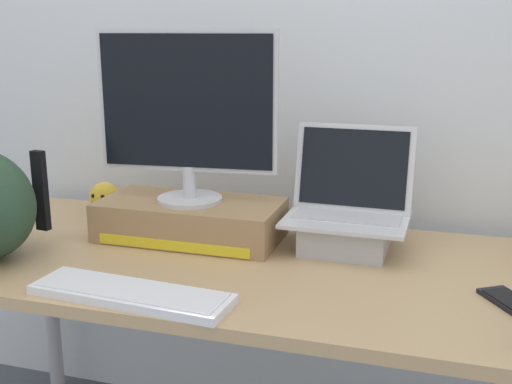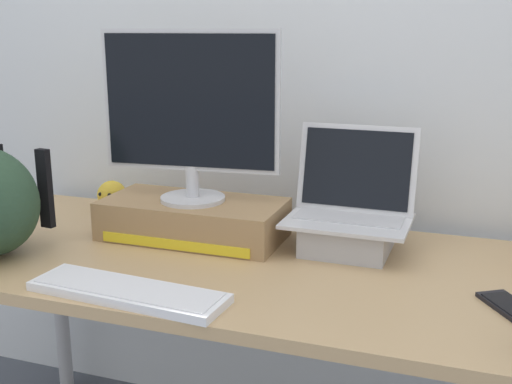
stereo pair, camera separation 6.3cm
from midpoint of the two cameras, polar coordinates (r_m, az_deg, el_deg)
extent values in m
cube|color=silver|center=(1.98, 3.25, 14.49)|extent=(7.00, 0.10, 2.60)
cube|color=tan|center=(1.63, -1.11, -6.66)|extent=(1.83, 0.76, 0.03)
cylinder|color=#B2B2B7|center=(2.40, -18.63, -9.58)|extent=(0.05, 0.05, 0.70)
cube|color=#9E7A51|center=(1.79, -6.90, -2.48)|extent=(0.50, 0.25, 0.11)
cube|color=yellow|center=(1.69, -8.58, -4.80)|extent=(0.43, 0.00, 0.03)
cylinder|color=silver|center=(1.77, -6.96, -0.64)|extent=(0.18, 0.18, 0.01)
cylinder|color=silver|center=(1.76, -7.01, 0.92)|extent=(0.04, 0.04, 0.09)
cube|color=silver|center=(1.72, -7.24, 8.05)|extent=(0.49, 0.07, 0.38)
cube|color=black|center=(1.71, -7.36, 8.01)|extent=(0.47, 0.05, 0.35)
cube|color=#ADADB2|center=(1.70, 6.99, -3.92)|extent=(0.22, 0.20, 0.08)
cube|color=silver|center=(1.68, 7.03, -2.48)|extent=(0.32, 0.24, 0.01)
cube|color=#B7B7BC|center=(1.70, 7.15, -2.10)|extent=(0.28, 0.13, 0.00)
cube|color=silver|center=(1.74, 7.73, 2.15)|extent=(0.32, 0.06, 0.23)
cube|color=black|center=(1.74, 7.70, 2.16)|extent=(0.29, 0.05, 0.20)
cube|color=white|center=(1.44, -12.37, -8.96)|extent=(0.46, 0.16, 0.02)
cube|color=silver|center=(1.43, -12.40, -8.54)|extent=(0.44, 0.14, 0.00)
cube|color=black|center=(1.78, -19.71, 0.10)|extent=(0.04, 0.02, 0.21)
cube|color=black|center=(1.47, 20.70, -9.20)|extent=(0.14, 0.16, 0.01)
cube|color=black|center=(1.47, 20.72, -8.99)|extent=(0.11, 0.13, 0.00)
sphere|color=gold|center=(2.10, -14.24, -0.42)|extent=(0.09, 0.09, 0.09)
sphere|color=black|center=(2.07, -15.22, -0.35)|extent=(0.01, 0.01, 0.01)
sphere|color=black|center=(2.05, -14.44, -0.42)|extent=(0.01, 0.01, 0.01)
camera|label=1|loc=(0.03, -91.15, -0.30)|focal=44.62mm
camera|label=2|loc=(0.03, 88.85, 0.30)|focal=44.62mm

